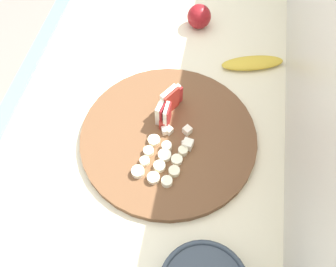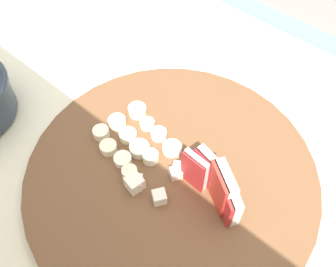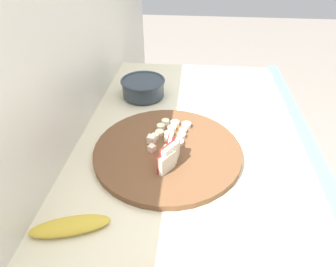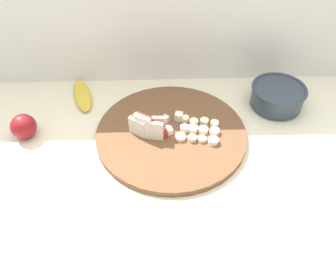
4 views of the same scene
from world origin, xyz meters
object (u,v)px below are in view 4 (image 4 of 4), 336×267
at_px(cutting_board, 171,134).
at_px(banana_peel, 82,95).
at_px(apple_wedge_fan, 147,127).
at_px(whole_apple, 24,126).
at_px(ceramic_bowl, 278,95).
at_px(apple_dice_pile, 169,125).
at_px(banana_slice_rows, 199,130).

relative_size(cutting_board, banana_peel, 2.45).
xyz_separation_m(apple_wedge_fan, whole_apple, (-0.34, 0.03, -0.01)).
height_order(ceramic_bowl, whole_apple, same).
xyz_separation_m(cutting_board, whole_apple, (-0.41, 0.02, 0.03)).
distance_m(apple_dice_pile, banana_peel, 0.32).
height_order(apple_wedge_fan, banana_peel, apple_wedge_fan).
bearing_deg(banana_slice_rows, apple_dice_pile, 167.46).
xyz_separation_m(apple_dice_pile, banana_slice_rows, (0.08, -0.02, -0.00)).
xyz_separation_m(apple_wedge_fan, apple_dice_pile, (0.06, 0.03, -0.02)).
height_order(cutting_board, apple_dice_pile, apple_dice_pile).
relative_size(ceramic_bowl, banana_peel, 0.97).
height_order(apple_dice_pile, ceramic_bowl, ceramic_bowl).
bearing_deg(ceramic_bowl, banana_slice_rows, -153.11).
relative_size(ceramic_bowl, whole_apple, 2.36).
bearing_deg(whole_apple, cutting_board, -2.33).
relative_size(cutting_board, apple_wedge_fan, 4.06).
distance_m(cutting_board, banana_peel, 0.33).
xyz_separation_m(ceramic_bowl, whole_apple, (-0.73, -0.11, -0.00)).
relative_size(apple_dice_pile, banana_peel, 0.54).
distance_m(cutting_board, whole_apple, 0.41).
bearing_deg(apple_dice_pile, banana_slice_rows, -12.54).
distance_m(banana_slice_rows, banana_peel, 0.40).
relative_size(apple_wedge_fan, whole_apple, 1.48).
relative_size(apple_wedge_fan, apple_dice_pile, 1.12).
xyz_separation_m(ceramic_bowl, banana_peel, (-0.60, 0.06, -0.03)).
relative_size(apple_wedge_fan, banana_slice_rows, 0.83).
xyz_separation_m(cutting_board, banana_peel, (-0.27, 0.18, 0.00)).
distance_m(cutting_board, ceramic_bowl, 0.35).
bearing_deg(apple_wedge_fan, whole_apple, 175.22).
xyz_separation_m(apple_dice_pile, banana_peel, (-0.27, 0.17, -0.02)).
bearing_deg(whole_apple, banana_peel, 51.49).
bearing_deg(apple_dice_pile, whole_apple, 179.69).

